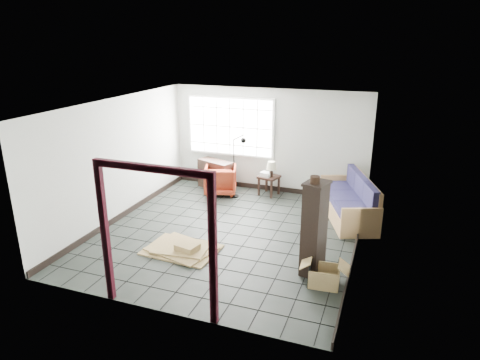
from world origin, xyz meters
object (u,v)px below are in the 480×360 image
at_px(armchair, 220,178).
at_px(side_table, 269,179).
at_px(tall_shelf, 314,228).
at_px(futon_sofa, 351,203).

distance_m(armchair, side_table, 1.22).
distance_m(armchair, tall_shelf, 4.24).
height_order(armchair, tall_shelf, tall_shelf).
xyz_separation_m(futon_sofa, tall_shelf, (-0.34, -2.61, 0.48)).
relative_size(futon_sofa, armchair, 2.89).
bearing_deg(side_table, futon_sofa, -19.90).
distance_m(futon_sofa, armchair, 3.28).
bearing_deg(armchair, futon_sofa, 154.04).
bearing_deg(tall_shelf, side_table, 131.29).
distance_m(futon_sofa, tall_shelf, 2.67).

